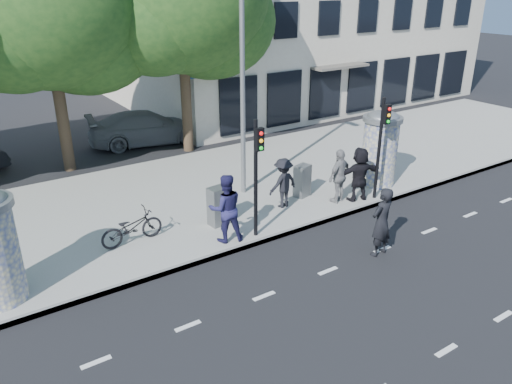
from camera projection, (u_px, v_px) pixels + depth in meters
ground at (367, 297)px, 11.76m from camera, size 120.00×120.00×0.00m
sidewalk at (212, 191)px, 17.47m from camera, size 40.00×8.00×0.15m
curb at (279, 236)px, 14.45m from camera, size 40.00×0.10×0.16m
lane_dash_near at (446, 350)px, 10.08m from camera, size 32.00×0.12×0.01m
lane_dash_far at (328, 271)px, 12.83m from camera, size 32.00×0.12×0.01m
ad_column_right at (380, 147)px, 17.41m from camera, size 1.36×1.36×2.65m
traffic_pole_near at (257, 167)px, 13.48m from camera, size 0.22×0.31×3.40m
traffic_pole_far at (381, 138)px, 15.93m from camera, size 0.22×0.31×3.40m
street_lamp at (243, 54)px, 15.36m from camera, size 0.25×0.93×8.00m
tree_near_left at (45, 6)px, 17.31m from camera, size 6.80×6.80×8.97m
ped_c at (226, 208)px, 13.67m from camera, size 1.13×0.99×1.96m
ped_d at (283, 183)px, 15.82m from camera, size 1.11×0.71×1.63m
ped_e at (340, 176)px, 16.15m from camera, size 1.16×0.81×1.80m
ped_f at (359, 174)px, 16.28m from camera, size 1.78×0.96×1.82m
man_road at (382, 222)px, 13.25m from camera, size 0.76×0.55×1.95m
bicycle at (132, 227)px, 13.74m from camera, size 0.73×1.82×0.94m
cabinet_left at (218, 206)px, 14.74m from camera, size 0.61×0.47×1.18m
cabinet_right at (302, 181)px, 16.70m from camera, size 0.60×0.50×1.10m
car_right at (147, 128)px, 22.53m from camera, size 2.91×5.41×1.49m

